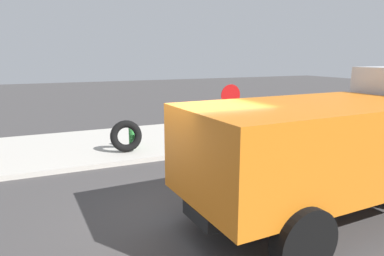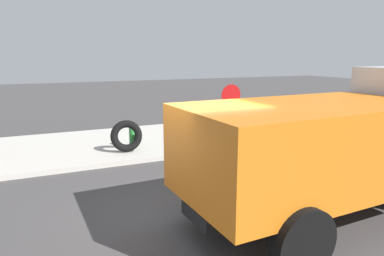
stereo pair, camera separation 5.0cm
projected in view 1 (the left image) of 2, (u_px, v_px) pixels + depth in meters
ground_plane at (184, 219)px, 7.09m from camera, size 80.00×80.00×0.00m
sidewalk_curb at (115, 144)px, 12.87m from camera, size 36.00×5.00×0.15m
fire_hydrant at (132, 134)px, 11.95m from camera, size 0.23×0.53×0.89m
loose_tire at (126, 136)px, 11.40m from camera, size 1.07×0.44×1.07m
stop_sign at (230, 103)px, 12.23m from camera, size 0.76×0.08×2.14m
dump_truck_orange at (354, 138)px, 7.16m from camera, size 7.09×3.02×3.00m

